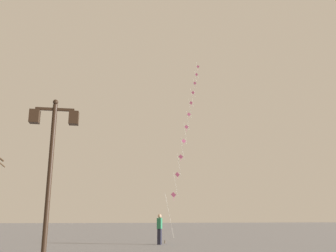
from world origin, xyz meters
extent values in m
plane|color=gray|center=(0.00, 20.00, 0.00)|extent=(160.00, 160.00, 0.00)
cylinder|color=black|center=(-2.95, 8.39, 2.42)|extent=(0.14, 0.14, 4.84)
sphere|color=black|center=(-2.95, 8.39, 4.92)|extent=(0.16, 0.16, 0.16)
cube|color=black|center=(-2.95, 8.39, 4.69)|extent=(1.14, 0.08, 0.08)
cube|color=black|center=(-3.52, 8.39, 4.44)|extent=(0.28, 0.28, 0.40)
cube|color=beige|center=(-3.52, 8.39, 4.44)|extent=(0.19, 0.19, 0.30)
cube|color=black|center=(-2.38, 8.39, 4.44)|extent=(0.28, 0.28, 0.40)
cube|color=beige|center=(-2.38, 8.39, 4.44)|extent=(0.19, 0.19, 0.30)
cylinder|color=brown|center=(2.23, 20.00, 0.09)|extent=(0.06, 0.06, 0.18)
cylinder|color=silver|center=(2.71, 21.18, 1.61)|extent=(1.00, 2.39, 2.87)
cylinder|color=silver|center=(3.46, 23.01, 3.81)|extent=(0.55, 1.31, 1.56)
cylinder|color=silver|center=(3.99, 24.30, 5.36)|extent=(0.55, 1.31, 1.56)
cylinder|color=silver|center=(4.52, 25.59, 6.90)|extent=(0.55, 1.31, 1.56)
cylinder|color=silver|center=(5.04, 26.88, 8.45)|extent=(0.55, 1.31, 1.56)
cylinder|color=silver|center=(5.57, 28.16, 10.00)|extent=(0.55, 1.31, 1.56)
cylinder|color=silver|center=(6.10, 29.45, 11.55)|extent=(0.55, 1.31, 1.56)
cylinder|color=silver|center=(6.62, 30.74, 13.10)|extent=(0.55, 1.31, 1.56)
cylinder|color=silver|center=(7.15, 32.03, 14.65)|extent=(0.55, 1.31, 1.56)
cylinder|color=silver|center=(7.68, 33.31, 16.20)|extent=(0.55, 1.31, 1.56)
cylinder|color=silver|center=(8.21, 34.60, 17.74)|extent=(0.55, 1.31, 1.56)
cube|color=pink|center=(3.20, 22.37, 3.03)|extent=(0.36, 0.14, 0.38)
cylinder|color=pink|center=(3.20, 22.37, 2.77)|extent=(0.03, 0.05, 0.23)
cube|color=pink|center=(3.72, 23.66, 4.58)|extent=(0.32, 0.23, 0.38)
cylinder|color=pink|center=(3.72, 23.66, 4.35)|extent=(0.03, 0.04, 0.18)
cube|color=pink|center=(4.25, 24.94, 6.13)|extent=(0.36, 0.16, 0.38)
cylinder|color=pink|center=(4.25, 24.94, 5.87)|extent=(0.02, 0.03, 0.23)
cube|color=pink|center=(4.78, 26.23, 7.68)|extent=(0.38, 0.07, 0.38)
cylinder|color=pink|center=(4.78, 26.23, 7.44)|extent=(0.02, 0.03, 0.19)
cube|color=pink|center=(5.31, 27.52, 9.23)|extent=(0.37, 0.13, 0.38)
cylinder|color=pink|center=(5.31, 27.52, 8.94)|extent=(0.02, 0.02, 0.28)
cube|color=pink|center=(5.83, 28.81, 10.78)|extent=(0.37, 0.11, 0.38)
cylinder|color=pink|center=(5.83, 28.81, 10.54)|extent=(0.03, 0.04, 0.19)
cube|color=pink|center=(6.36, 30.09, 12.32)|extent=(0.32, 0.24, 0.38)
cylinder|color=pink|center=(6.36, 30.09, 12.05)|extent=(0.03, 0.03, 0.27)
cube|color=pink|center=(6.89, 31.38, 13.87)|extent=(0.32, 0.23, 0.38)
cylinder|color=pink|center=(6.89, 31.38, 13.63)|extent=(0.03, 0.04, 0.19)
cube|color=pink|center=(7.42, 32.67, 15.42)|extent=(0.35, 0.17, 0.38)
cylinder|color=pink|center=(7.42, 32.67, 15.15)|extent=(0.02, 0.03, 0.26)
cube|color=pink|center=(7.94, 33.96, 16.97)|extent=(0.32, 0.22, 0.38)
cylinder|color=pink|center=(7.94, 33.96, 16.72)|extent=(0.03, 0.04, 0.22)
cube|color=pink|center=(8.47, 35.25, 18.52)|extent=(0.33, 0.21, 0.38)
cylinder|color=pink|center=(8.47, 35.25, 18.23)|extent=(0.04, 0.06, 0.28)
cube|color=#1E1E2D|center=(1.77, 19.10, 0.45)|extent=(0.30, 0.35, 0.90)
cube|color=#26724C|center=(1.77, 19.10, 1.18)|extent=(0.37, 0.44, 0.60)
sphere|color=tan|center=(1.77, 19.10, 1.60)|extent=(0.22, 0.22, 0.22)
cylinder|color=#26724C|center=(1.86, 19.30, 1.35)|extent=(0.23, 0.39, 0.50)
camera|label=1|loc=(-1.27, -2.41, 1.53)|focal=38.40mm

